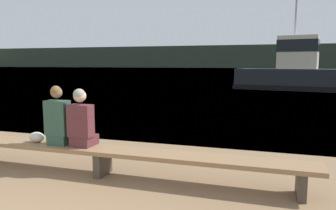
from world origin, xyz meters
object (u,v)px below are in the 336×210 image
object	(u,v)px
bench_main	(103,153)
tugboat_red	(293,73)
person_right	(81,121)
shopping_bag	(37,137)
person_left	(58,120)

from	to	relation	value
bench_main	tugboat_red	world-z (taller)	tugboat_red
person_right	shopping_bag	world-z (taller)	person_right
person_right	shopping_bag	distance (m)	0.98
person_right	shopping_bag	bearing A→B (deg)	178.88
tugboat_red	person_left	bearing A→B (deg)	176.57
shopping_bag	tugboat_red	size ratio (longest dim) A/B	0.04
bench_main	shopping_bag	size ratio (longest dim) A/B	23.44
person_right	shopping_bag	xyz separation A→B (m)	(-0.92, 0.02, -0.33)
person_left	person_right	size ratio (longest dim) A/B	1.04
bench_main	shopping_bag	bearing A→B (deg)	179.02
bench_main	person_right	xyz separation A→B (m)	(-0.38, 0.00, 0.50)
shopping_bag	tugboat_red	xyz separation A→B (m)	(5.34, 19.71, 0.61)
person_left	shopping_bag	size ratio (longest dim) A/B	3.54
bench_main	person_left	xyz separation A→B (m)	(-0.82, 0.00, 0.51)
person_right	tugboat_red	xyz separation A→B (m)	(4.41, 19.73, 0.28)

